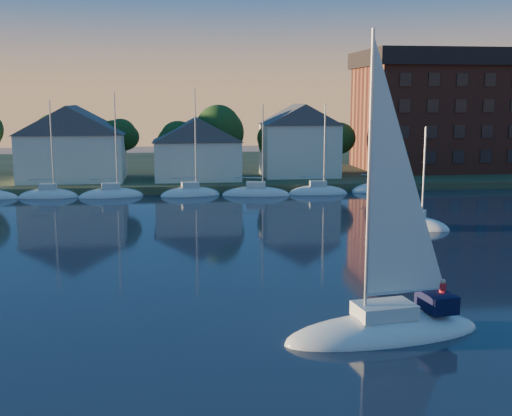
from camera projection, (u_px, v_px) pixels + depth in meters
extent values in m
plane|color=black|center=(375.00, 350.00, 29.80)|extent=(260.00, 260.00, 0.00)
cube|color=#2F3B22|center=(231.00, 171.00, 103.11)|extent=(160.00, 50.00, 2.00)
cube|color=brown|center=(247.00, 191.00, 80.63)|extent=(120.00, 3.00, 1.00)
cube|color=beige|center=(73.00, 157.00, 83.04)|extent=(13.00, 9.00, 6.00)
cube|color=beige|center=(197.00, 160.00, 84.17)|extent=(11.00, 8.00, 5.00)
cube|color=beige|center=(299.00, 150.00, 87.72)|extent=(10.00, 8.00, 7.00)
cube|color=brown|center=(462.00, 119.00, 96.18)|extent=(30.00, 16.00, 15.00)
cube|color=black|center=(465.00, 59.00, 94.71)|extent=(31.00, 17.00, 2.40)
cylinder|color=#382519|center=(49.00, 163.00, 87.64)|extent=(0.50, 0.50, 3.50)
sphere|color=#1C3814|center=(47.00, 131.00, 86.88)|extent=(5.40, 5.40, 5.40)
cylinder|color=#382519|center=(109.00, 163.00, 88.64)|extent=(0.50, 0.50, 3.50)
sphere|color=#1C3814|center=(108.00, 130.00, 87.89)|extent=(5.40, 5.40, 5.40)
cylinder|color=#382519|center=(167.00, 162.00, 89.65)|extent=(0.50, 0.50, 3.50)
sphere|color=#1C3814|center=(166.00, 130.00, 88.90)|extent=(5.40, 5.40, 5.40)
cylinder|color=#382519|center=(224.00, 161.00, 90.66)|extent=(0.50, 0.50, 3.50)
sphere|color=#1C3814|center=(224.00, 130.00, 89.91)|extent=(5.40, 5.40, 5.40)
cylinder|color=#382519|center=(280.00, 160.00, 91.67)|extent=(0.50, 0.50, 3.50)
sphere|color=#1C3814|center=(280.00, 129.00, 90.92)|extent=(5.40, 5.40, 5.40)
cylinder|color=#382519|center=(334.00, 160.00, 92.68)|extent=(0.50, 0.50, 3.50)
sphere|color=#1C3814|center=(335.00, 129.00, 91.93)|extent=(5.40, 5.40, 5.40)
cylinder|color=#382519|center=(388.00, 159.00, 93.69)|extent=(0.50, 0.50, 3.50)
sphere|color=#1C3814|center=(389.00, 128.00, 92.93)|extent=(5.40, 5.40, 5.40)
cylinder|color=#382519|center=(440.00, 158.00, 94.70)|extent=(0.50, 0.50, 3.50)
sphere|color=#1C3814|center=(442.00, 128.00, 93.94)|extent=(5.40, 5.40, 5.40)
cylinder|color=#382519|center=(491.00, 158.00, 95.70)|extent=(0.50, 0.50, 3.50)
sphere|color=#1C3814|center=(493.00, 128.00, 94.95)|extent=(5.40, 5.40, 5.40)
ellipsoid|color=silver|center=(46.00, 199.00, 74.67)|extent=(7.50, 2.40, 2.20)
cube|color=silver|center=(45.00, 187.00, 74.45)|extent=(2.10, 1.32, 0.70)
cylinder|color=#A5A8AD|center=(50.00, 147.00, 73.76)|extent=(0.16, 0.16, 10.00)
cylinder|color=#A5A8AD|center=(37.00, 180.00, 74.20)|extent=(3.15, 0.12, 0.12)
ellipsoid|color=silver|center=(116.00, 197.00, 75.68)|extent=(7.50, 2.40, 2.20)
cube|color=silver|center=(115.00, 186.00, 75.46)|extent=(2.10, 1.32, 0.70)
cylinder|color=#A5A8AD|center=(120.00, 147.00, 74.76)|extent=(0.16, 0.16, 10.00)
cylinder|color=#A5A8AD|center=(108.00, 179.00, 75.21)|extent=(3.15, 0.12, 0.12)
ellipsoid|color=silver|center=(184.00, 196.00, 76.69)|extent=(7.50, 2.40, 2.20)
cube|color=silver|center=(183.00, 185.00, 76.47)|extent=(2.10, 1.32, 0.70)
cylinder|color=#A5A8AD|center=(189.00, 146.00, 75.77)|extent=(0.16, 0.16, 10.00)
cylinder|color=#A5A8AD|center=(176.00, 178.00, 76.22)|extent=(3.15, 0.12, 0.12)
ellipsoid|color=silver|center=(250.00, 195.00, 77.69)|extent=(7.50, 2.40, 2.20)
cube|color=silver|center=(250.00, 184.00, 77.47)|extent=(2.10, 1.32, 0.70)
cylinder|color=#A5A8AD|center=(256.00, 145.00, 76.78)|extent=(0.16, 0.16, 10.00)
cylinder|color=#A5A8AD|center=(243.00, 177.00, 77.23)|extent=(3.15, 0.12, 0.12)
ellipsoid|color=silver|center=(315.00, 193.00, 78.70)|extent=(7.50, 2.40, 2.20)
cube|color=silver|center=(315.00, 183.00, 78.48)|extent=(2.10, 1.32, 0.70)
cylinder|color=#A5A8AD|center=(321.00, 145.00, 77.79)|extent=(0.16, 0.16, 10.00)
cylinder|color=#A5A8AD|center=(308.00, 176.00, 78.23)|extent=(3.15, 0.12, 0.12)
ellipsoid|color=silver|center=(378.00, 192.00, 79.71)|extent=(7.50, 2.40, 2.20)
cube|color=silver|center=(378.00, 182.00, 79.49)|extent=(2.10, 1.32, 0.70)
cylinder|color=#A5A8AD|center=(385.00, 144.00, 78.80)|extent=(0.16, 0.16, 10.00)
cylinder|color=#A5A8AD|center=(372.00, 175.00, 79.24)|extent=(3.15, 0.12, 0.12)
ellipsoid|color=silver|center=(383.00, 335.00, 31.58)|extent=(10.65, 4.75, 2.20)
cube|color=silver|center=(384.00, 310.00, 31.36)|extent=(3.11, 2.22, 0.70)
cylinder|color=#A5A8AD|center=(369.00, 179.00, 29.99)|extent=(0.16, 0.16, 13.71)
cylinder|color=#A5A8AD|center=(406.00, 292.00, 31.52)|extent=(4.29, 0.74, 0.12)
cube|color=black|center=(437.00, 301.00, 32.09)|extent=(1.67, 2.17, 0.90)
ellipsoid|color=silver|center=(415.00, 228.00, 57.69)|extent=(6.33, 5.27, 2.20)
cube|color=silver|center=(415.00, 214.00, 57.47)|extent=(2.09, 1.94, 0.70)
cylinder|color=#A5A8AD|center=(424.00, 173.00, 56.56)|extent=(0.16, 0.16, 8.15)
cylinder|color=#A5A8AD|center=(408.00, 204.00, 57.64)|extent=(2.23, 1.58, 0.12)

